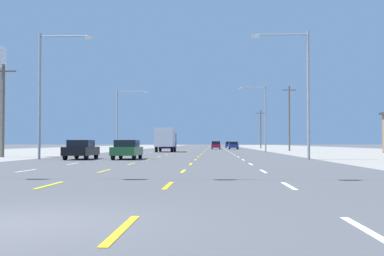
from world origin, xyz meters
name	(u,v)px	position (x,y,z in m)	size (l,w,h in m)	color
ground_plane	(192,151)	(0.00, 66.00, 0.00)	(572.00, 572.00, 0.00)	#4C4C4F
lot_apron_left	(24,151)	(-24.75, 66.00, 0.00)	(28.00, 440.00, 0.01)	gray
lot_apron_right	(365,151)	(24.75, 66.00, 0.00)	(28.00, 440.00, 0.01)	gray
lane_markings	(199,148)	(0.00, 104.50, 0.01)	(10.64, 227.60, 0.01)	white
signal_span_wire	(117,18)	(-0.19, 9.24, 5.49)	(26.35, 0.53, 9.07)	brown
sedan_far_left_nearest	(81,149)	(-6.87, 30.07, 0.76)	(1.80, 4.50, 1.46)	black
sedan_inner_left_near	(127,149)	(-3.44, 30.34, 0.76)	(1.80, 4.50, 1.46)	#235B2D
box_truck_inner_left_mid	(166,138)	(-3.41, 61.10, 1.84)	(2.40, 7.20, 3.23)	#4C196B
hatchback_inner_right_midfar	(216,145)	(3.56, 89.67, 0.78)	(1.72, 3.90, 1.54)	maroon
sedan_far_right_far	(233,145)	(6.93, 90.07, 0.76)	(1.80, 4.50, 1.46)	navy
suv_far_left_farther	(166,144)	(-7.08, 101.96, 1.03)	(1.98, 4.90, 1.98)	maroon
hatchback_far_right_farthest	(229,145)	(6.92, 118.87, 0.78)	(1.72, 3.90, 1.54)	navy
pole_sign_left_row_1	(1,74)	(-15.71, 36.22, 7.35)	(0.24, 1.86, 9.81)	gray
streetlight_left_row_0	(45,86)	(-9.74, 30.28, 5.58)	(4.09, 0.26, 9.63)	gray
streetlight_right_row_0	(302,85)	(9.71, 30.28, 5.58)	(4.25, 0.26, 9.60)	gray
streetlight_left_row_1	(121,115)	(-9.63, 61.44, 5.05)	(4.45, 0.26, 8.53)	gray
streetlight_right_row_1	(263,113)	(9.77, 61.44, 5.23)	(3.76, 0.26, 9.03)	gray
utility_pole_left_row_0	(3,109)	(-15.14, 35.45, 4.22)	(2.20, 0.26, 8.06)	brown
utility_pole_right_row_1	(289,117)	(14.72, 70.72, 5.17)	(2.20, 0.26, 9.95)	brown
utility_pole_right_row_2	(261,129)	(13.44, 104.03, 4.36)	(2.20, 0.26, 8.34)	brown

